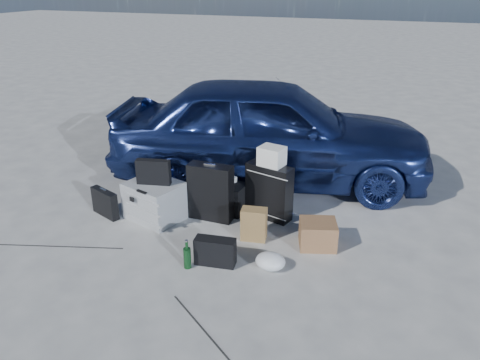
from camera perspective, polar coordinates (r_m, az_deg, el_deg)
name	(u,v)px	position (r m, az deg, el deg)	size (l,w,h in m)	color
ground	(188,250)	(5.01, -6.30, -8.49)	(60.00, 60.00, 0.00)	beige
car	(270,130)	(6.41, 3.70, 6.05)	(1.71, 4.26, 1.45)	navy
pelican_case	(155,201)	(5.60, -10.29, -2.50)	(0.62, 0.50, 0.45)	#95989A
laptop_bag	(153,172)	(5.44, -10.51, 0.97)	(0.39, 0.10, 0.29)	black
briefcase	(105,203)	(5.82, -16.15, -2.71)	(0.42, 0.09, 0.33)	black
suitcase_left	(211,192)	(5.46, -3.59, -1.51)	(0.52, 0.19, 0.68)	black
suitcase_right	(269,192)	(5.50, 3.56, -1.42)	(0.55, 0.20, 0.66)	black
white_carton	(272,156)	(5.34, 3.89, 2.92)	(0.28, 0.22, 0.22)	white
duffel_bag	(218,195)	(5.76, -2.72, -1.86)	(0.72, 0.31, 0.36)	black
flat_box_white	(217,179)	(5.69, -2.81, 0.16)	(0.39, 0.29, 0.07)	white
flat_box_black	(218,174)	(5.67, -2.75, 0.77)	(0.28, 0.20, 0.06)	black
kraft_bag	(254,224)	(5.10, 1.70, -5.41)	(0.27, 0.16, 0.36)	olive
cardboard_box	(318,234)	(5.06, 9.46, -6.52)	(0.38, 0.33, 0.28)	brown
plastic_bag	(270,261)	(4.67, 3.72, -9.86)	(0.30, 0.25, 0.17)	silver
messenger_bag	(215,252)	(4.70, -3.04, -8.70)	(0.41, 0.15, 0.28)	black
green_bottle	(187,255)	(4.66, -6.47, -9.03)	(0.08, 0.08, 0.30)	black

